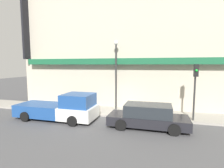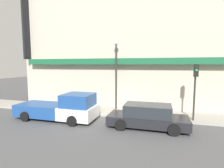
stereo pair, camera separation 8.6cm
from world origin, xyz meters
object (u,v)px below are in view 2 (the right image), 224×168
(parked_car, at_px, (147,116))
(fire_hydrant, at_px, (68,106))
(street_lamp, at_px, (116,67))
(traffic_light, at_px, (195,82))
(pickup_truck, at_px, (61,108))

(parked_car, height_order, fire_hydrant, parked_car)
(street_lamp, bearing_deg, parked_car, -48.94)
(parked_car, xyz_separation_m, street_lamp, (-2.82, 3.24, 2.96))
(fire_hydrant, relative_size, traffic_light, 0.18)
(pickup_truck, distance_m, street_lamp, 5.32)
(fire_hydrant, height_order, traffic_light, traffic_light)
(pickup_truck, relative_size, fire_hydrant, 8.46)
(pickup_truck, height_order, fire_hydrant, pickup_truck)
(pickup_truck, distance_m, fire_hydrant, 2.13)
(fire_hydrant, bearing_deg, traffic_light, -1.74)
(parked_car, bearing_deg, pickup_truck, 178.76)
(pickup_truck, distance_m, traffic_light, 9.17)
(pickup_truck, bearing_deg, street_lamp, 47.98)
(fire_hydrant, bearing_deg, parked_car, -16.86)
(street_lamp, bearing_deg, fire_hydrant, -161.77)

